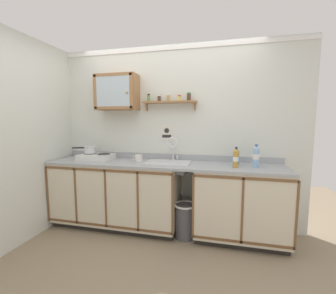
{
  "coord_description": "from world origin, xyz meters",
  "views": [
    {
      "loc": [
        0.75,
        -2.5,
        1.47
      ],
      "look_at": [
        0.05,
        0.4,
        1.12
      ],
      "focal_mm": 24.01,
      "sensor_mm": 36.0,
      "label": 1
    }
  ],
  "objects_px": {
    "saucepan": "(90,150)",
    "trash_bin": "(185,220)",
    "sink": "(168,164)",
    "bottle_juice_amber_1": "(236,158)",
    "bottle_detergent_teal_2": "(236,157)",
    "hot_plate_stove": "(96,157)",
    "mug": "(138,158)",
    "wall_cabinet": "(117,92)",
    "warning_sign": "(167,133)",
    "bottle_water_blue_0": "(256,157)"
  },
  "relations": [
    {
      "from": "saucepan",
      "to": "trash_bin",
      "type": "bearing_deg",
      "value": -6.29
    },
    {
      "from": "sink",
      "to": "bottle_juice_amber_1",
      "type": "height_order",
      "value": "sink"
    },
    {
      "from": "bottle_juice_amber_1",
      "to": "bottle_detergent_teal_2",
      "type": "relative_size",
      "value": 1.08
    },
    {
      "from": "sink",
      "to": "hot_plate_stove",
      "type": "relative_size",
      "value": 1.29
    },
    {
      "from": "trash_bin",
      "to": "bottle_juice_amber_1",
      "type": "bearing_deg",
      "value": 3.79
    },
    {
      "from": "bottle_juice_amber_1",
      "to": "mug",
      "type": "bearing_deg",
      "value": 176.39
    },
    {
      "from": "wall_cabinet",
      "to": "warning_sign",
      "type": "relative_size",
      "value": 2.64
    },
    {
      "from": "bottle_water_blue_0",
      "to": "bottle_juice_amber_1",
      "type": "xyz_separation_m",
      "value": [
        -0.23,
        -0.05,
        -0.02
      ]
    },
    {
      "from": "sink",
      "to": "saucepan",
      "type": "xyz_separation_m",
      "value": [
        -1.17,
        0.02,
        0.16
      ]
    },
    {
      "from": "sink",
      "to": "bottle_detergent_teal_2",
      "type": "xyz_separation_m",
      "value": [
        0.85,
        0.08,
        0.12
      ]
    },
    {
      "from": "sink",
      "to": "trash_bin",
      "type": "height_order",
      "value": "sink"
    },
    {
      "from": "wall_cabinet",
      "to": "warning_sign",
      "type": "xyz_separation_m",
      "value": [
        0.69,
        0.12,
        -0.56
      ]
    },
    {
      "from": "bottle_water_blue_0",
      "to": "mug",
      "type": "xyz_separation_m",
      "value": [
        -1.48,
        0.03,
        -0.08
      ]
    },
    {
      "from": "hot_plate_stove",
      "to": "trash_bin",
      "type": "height_order",
      "value": "hot_plate_stove"
    },
    {
      "from": "wall_cabinet",
      "to": "mug",
      "type": "bearing_deg",
      "value": -22.12
    },
    {
      "from": "hot_plate_stove",
      "to": "wall_cabinet",
      "type": "xyz_separation_m",
      "value": [
        0.28,
        0.13,
        0.9
      ]
    },
    {
      "from": "bottle_water_blue_0",
      "to": "hot_plate_stove",
      "type": "bearing_deg",
      "value": 178.9
    },
    {
      "from": "bottle_water_blue_0",
      "to": "bottle_juice_amber_1",
      "type": "bearing_deg",
      "value": -166.92
    },
    {
      "from": "bottle_water_blue_0",
      "to": "bottle_detergent_teal_2",
      "type": "relative_size",
      "value": 1.22
    },
    {
      "from": "saucepan",
      "to": "warning_sign",
      "type": "relative_size",
      "value": 1.4
    },
    {
      "from": "sink",
      "to": "mug",
      "type": "bearing_deg",
      "value": -177.55
    },
    {
      "from": "bottle_juice_amber_1",
      "to": "mug",
      "type": "distance_m",
      "value": 1.25
    },
    {
      "from": "saucepan",
      "to": "mug",
      "type": "bearing_deg",
      "value": -2.87
    },
    {
      "from": "mug",
      "to": "warning_sign",
      "type": "bearing_deg",
      "value": 39.87
    },
    {
      "from": "saucepan",
      "to": "bottle_juice_amber_1",
      "type": "xyz_separation_m",
      "value": [
        2.0,
        -0.12,
        -0.03
      ]
    },
    {
      "from": "saucepan",
      "to": "mug",
      "type": "height_order",
      "value": "saucepan"
    },
    {
      "from": "hot_plate_stove",
      "to": "bottle_detergent_teal_2",
      "type": "relative_size",
      "value": 2.02
    },
    {
      "from": "bottle_detergent_teal_2",
      "to": "bottle_juice_amber_1",
      "type": "bearing_deg",
      "value": -94.25
    },
    {
      "from": "sink",
      "to": "mug",
      "type": "distance_m",
      "value": 0.42
    },
    {
      "from": "sink",
      "to": "bottle_water_blue_0",
      "type": "relative_size",
      "value": 2.13
    },
    {
      "from": "bottle_detergent_teal_2",
      "to": "bottle_water_blue_0",
      "type": "bearing_deg",
      "value": -28.61
    },
    {
      "from": "bottle_juice_amber_1",
      "to": "wall_cabinet",
      "type": "relative_size",
      "value": 0.41
    },
    {
      "from": "mug",
      "to": "trash_bin",
      "type": "xyz_separation_m",
      "value": [
        0.66,
        -0.12,
        -0.75
      ]
    },
    {
      "from": "bottle_water_blue_0",
      "to": "bottle_juice_amber_1",
      "type": "relative_size",
      "value": 1.13
    },
    {
      "from": "bottle_juice_amber_1",
      "to": "trash_bin",
      "type": "distance_m",
      "value": 1.0
    },
    {
      "from": "hot_plate_stove",
      "to": "wall_cabinet",
      "type": "height_order",
      "value": "wall_cabinet"
    },
    {
      "from": "saucepan",
      "to": "sink",
      "type": "bearing_deg",
      "value": -1.0
    },
    {
      "from": "hot_plate_stove",
      "to": "saucepan",
      "type": "bearing_deg",
      "value": 168.59
    },
    {
      "from": "saucepan",
      "to": "trash_bin",
      "type": "relative_size",
      "value": 0.72
    },
    {
      "from": "saucepan",
      "to": "trash_bin",
      "type": "height_order",
      "value": "saucepan"
    },
    {
      "from": "mug",
      "to": "trash_bin",
      "type": "distance_m",
      "value": 1.0
    },
    {
      "from": "bottle_water_blue_0",
      "to": "sink",
      "type": "bearing_deg",
      "value": 177.7
    },
    {
      "from": "wall_cabinet",
      "to": "trash_bin",
      "type": "height_order",
      "value": "wall_cabinet"
    },
    {
      "from": "sink",
      "to": "bottle_juice_amber_1",
      "type": "bearing_deg",
      "value": -6.56
    },
    {
      "from": "hot_plate_stove",
      "to": "bottle_detergent_teal_2",
      "type": "xyz_separation_m",
      "value": [
        1.91,
        0.08,
        0.06
      ]
    },
    {
      "from": "bottle_juice_amber_1",
      "to": "warning_sign",
      "type": "xyz_separation_m",
      "value": [
        -0.93,
        0.35,
        0.27
      ]
    },
    {
      "from": "bottle_detergent_teal_2",
      "to": "hot_plate_stove",
      "type": "bearing_deg",
      "value": -177.66
    },
    {
      "from": "bottle_detergent_teal_2",
      "to": "mug",
      "type": "distance_m",
      "value": 1.27
    },
    {
      "from": "warning_sign",
      "to": "trash_bin",
      "type": "bearing_deg",
      "value": -49.29
    },
    {
      "from": "hot_plate_stove",
      "to": "mug",
      "type": "height_order",
      "value": "mug"
    }
  ]
}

